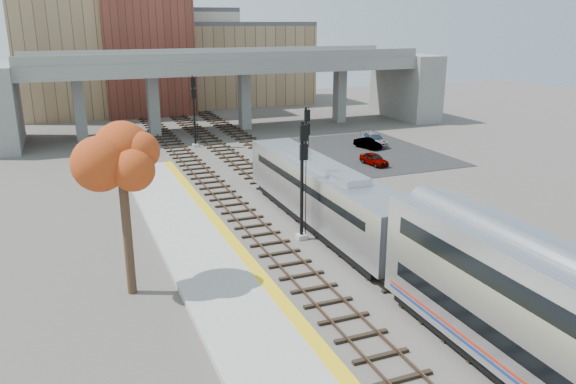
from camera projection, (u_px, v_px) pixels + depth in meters
name	position (u px, v px, depth m)	size (l,w,h in m)	color
ground	(394.00, 298.00, 27.03)	(160.00, 160.00, 0.00)	#47423D
platform	(251.00, 324.00, 24.38)	(4.50, 60.00, 0.35)	#9E9E99
yellow_strip	(291.00, 312.00, 25.01)	(0.70, 60.00, 0.01)	yellow
tracks	(306.00, 214.00, 38.42)	(10.70, 95.00, 0.25)	black
overpass	(228.00, 82.00, 66.97)	(54.00, 12.00, 9.50)	slate
buildings_far	(163.00, 55.00, 84.17)	(43.00, 21.00, 20.60)	#A1845D
parking_lot	(362.00, 152.00, 56.86)	(14.00, 18.00, 0.04)	black
locomotive	(323.00, 193.00, 35.74)	(3.02, 19.05, 4.10)	#A8AAB2
signal_mast_near	(302.00, 182.00, 33.20)	(0.60, 0.64, 7.25)	#9E9E99
signal_mast_mid	(306.00, 152.00, 42.56)	(0.60, 0.64, 6.62)	#9E9E99
signal_mast_far	(194.00, 112.00, 58.17)	(0.60, 0.64, 7.37)	#9E9E99
tree	(121.00, 157.00, 25.57)	(3.60, 3.60, 9.19)	#382619
car_a	(374.00, 159.00, 51.58)	(1.31, 3.25, 1.11)	#99999E
car_b	(368.00, 143.00, 58.27)	(1.12, 3.21, 1.06)	#99999E
car_c	(374.00, 140.00, 59.52)	(1.80, 4.42, 1.28)	#99999E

